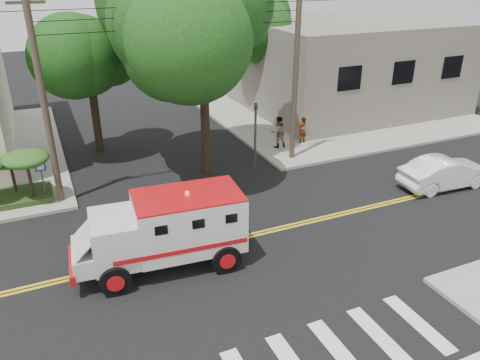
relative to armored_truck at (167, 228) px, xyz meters
name	(u,v)px	position (x,y,z in m)	size (l,w,h in m)	color
ground	(229,241)	(2.51, 0.61, -1.52)	(100.00, 100.00, 0.00)	black
sidewalk_ne	(328,109)	(16.01, 14.11, -1.44)	(17.00, 17.00, 0.15)	gray
building_right	(345,63)	(17.51, 14.61, 1.63)	(14.00, 12.00, 6.00)	slate
utility_pole_left	(44,104)	(-3.09, 6.61, 2.98)	(0.28, 0.28, 9.00)	#382D23
utility_pole_right	(295,77)	(8.81, 6.81, 2.98)	(0.28, 0.28, 9.00)	#382D23
tree_main	(213,25)	(4.45, 6.82, 5.68)	(6.08, 5.70, 9.85)	black
tree_left	(93,47)	(-0.17, 12.40, 4.21)	(4.48, 4.20, 7.70)	black
tree_right	(258,22)	(11.36, 16.38, 4.58)	(4.80, 4.50, 8.20)	black
traffic_signal	(255,130)	(6.31, 6.21, 0.71)	(0.15, 0.18, 3.60)	#3F3F42
accessibility_sign	(42,175)	(-3.69, 6.78, -0.15)	(0.45, 0.10, 2.02)	#3F3F42
palm_planter	(9,170)	(-4.92, 7.24, 0.13)	(3.52, 2.63, 2.36)	#1E3314
armored_truck	(167,228)	(0.00, 0.00, 0.00)	(6.01, 2.77, 2.66)	beige
parked_sedan	(445,173)	(13.76, 0.91, -0.78)	(1.56, 4.46, 1.47)	white
pedestrian_a	(302,130)	(10.51, 8.59, -0.60)	(0.56, 0.37, 1.53)	gray
pedestrian_b	(278,132)	(8.86, 8.47, -0.46)	(0.88, 0.68, 1.81)	gray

